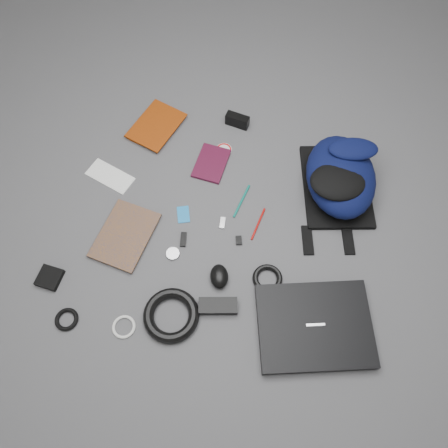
% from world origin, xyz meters
% --- Properties ---
extents(ground, '(4.00, 4.00, 0.00)m').
position_xyz_m(ground, '(0.00, 0.00, 0.00)').
color(ground, '#4F4F51').
rests_on(ground, ground).
extents(backpack, '(0.38, 0.48, 0.18)m').
position_xyz_m(backpack, '(0.41, 0.28, 0.09)').
color(backpack, black).
rests_on(backpack, ground).
extents(laptop, '(0.47, 0.41, 0.04)m').
position_xyz_m(laptop, '(0.40, -0.31, 0.02)').
color(laptop, black).
rests_on(laptop, ground).
extents(textbook_red, '(0.24, 0.28, 0.03)m').
position_xyz_m(textbook_red, '(-0.49, 0.43, 0.01)').
color(textbook_red, maroon).
rests_on(textbook_red, ground).
extents(comic_book, '(0.23, 0.29, 0.02)m').
position_xyz_m(comic_book, '(-0.46, -0.12, 0.01)').
color(comic_book, '#BB6F0D').
rests_on(comic_book, ground).
extents(envelope, '(0.22, 0.14, 0.00)m').
position_xyz_m(envelope, '(-0.52, 0.11, 0.00)').
color(envelope, white).
rests_on(envelope, ground).
extents(dvd_case, '(0.14, 0.18, 0.01)m').
position_xyz_m(dvd_case, '(-0.12, 0.27, 0.01)').
color(dvd_case, '#390B1D').
rests_on(dvd_case, ground).
extents(compact_camera, '(0.11, 0.05, 0.06)m').
position_xyz_m(compact_camera, '(-0.06, 0.50, 0.03)').
color(compact_camera, black).
rests_on(compact_camera, ground).
extents(sticker_disc, '(0.08, 0.08, 0.00)m').
position_xyz_m(sticker_disc, '(-0.09, 0.36, 0.00)').
color(sticker_disc, silver).
rests_on(sticker_disc, ground).
extents(pen_teal, '(0.04, 0.16, 0.01)m').
position_xyz_m(pen_teal, '(0.04, 0.12, 0.00)').
color(pen_teal, '#0C7062').
rests_on(pen_teal, ground).
extents(pen_red, '(0.03, 0.15, 0.01)m').
position_xyz_m(pen_red, '(0.13, 0.04, 0.00)').
color(pen_red, '#AB100D').
rests_on(pen_red, ground).
extents(id_badge, '(0.07, 0.09, 0.00)m').
position_xyz_m(id_badge, '(-0.17, 0.01, 0.00)').
color(id_badge, '#1B7FCC').
rests_on(id_badge, ground).
extents(usb_black, '(0.03, 0.06, 0.01)m').
position_xyz_m(usb_black, '(-0.14, -0.10, 0.01)').
color(usb_black, black).
rests_on(usb_black, ground).
extents(usb_silver, '(0.02, 0.05, 0.01)m').
position_xyz_m(usb_silver, '(-0.01, 0.01, 0.00)').
color(usb_silver, silver).
rests_on(usb_silver, ground).
extents(key_fob, '(0.03, 0.04, 0.01)m').
position_xyz_m(key_fob, '(0.07, -0.05, 0.01)').
color(key_fob, black).
rests_on(key_fob, ground).
extents(mouse, '(0.09, 0.11, 0.05)m').
position_xyz_m(mouse, '(0.03, -0.22, 0.02)').
color(mouse, black).
rests_on(mouse, ground).
extents(headphone_left, '(0.06, 0.06, 0.01)m').
position_xyz_m(headphone_left, '(-0.31, -0.10, 0.01)').
color(headphone_left, silver).
rests_on(headphone_left, ground).
extents(headphone_right, '(0.05, 0.05, 0.01)m').
position_xyz_m(headphone_right, '(-0.16, -0.16, 0.01)').
color(headphone_right, '#B0B0B2').
rests_on(headphone_right, ground).
extents(cable_coil, '(0.14, 0.14, 0.02)m').
position_xyz_m(cable_coil, '(0.21, -0.18, 0.01)').
color(cable_coil, black).
rests_on(cable_coil, ground).
extents(power_brick, '(0.15, 0.09, 0.03)m').
position_xyz_m(power_brick, '(0.06, -0.32, 0.02)').
color(power_brick, black).
rests_on(power_brick, ground).
extents(power_cord_coil, '(0.24, 0.24, 0.04)m').
position_xyz_m(power_cord_coil, '(-0.10, -0.39, 0.02)').
color(power_cord_coil, black).
rests_on(power_cord_coil, ground).
extents(pouch, '(0.09, 0.09, 0.02)m').
position_xyz_m(pouch, '(-0.58, -0.36, 0.01)').
color(pouch, black).
rests_on(pouch, ground).
extents(earbud_coil, '(0.10, 0.10, 0.02)m').
position_xyz_m(earbud_coil, '(-0.46, -0.49, 0.01)').
color(earbud_coil, black).
rests_on(earbud_coil, ground).
extents(white_cable_coil, '(0.10, 0.10, 0.01)m').
position_xyz_m(white_cable_coil, '(-0.25, -0.47, 0.01)').
color(white_cable_coil, silver).
rests_on(white_cable_coil, ground).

